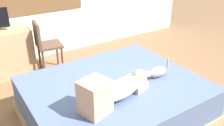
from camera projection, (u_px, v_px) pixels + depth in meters
name	position (u px, v px, depth m)	size (l,w,h in m)	color
ground_plane	(122.00, 122.00, 2.98)	(16.00, 16.00, 0.00)	brown
bed	(114.00, 101.00, 2.94)	(1.99, 1.67, 0.49)	#997A56
person_lying	(115.00, 90.00, 2.49)	(0.94, 0.47, 0.34)	#8C939E
cat	(156.00, 72.00, 2.93)	(0.36, 0.12, 0.21)	gray
desk	(2.00, 53.00, 3.90)	(0.90, 0.56, 0.74)	#997A56
cup	(7.00, 24.00, 3.91)	(0.08, 0.08, 0.08)	teal
chair_by_desk	(45.00, 43.00, 3.92)	(0.42, 0.42, 0.86)	#4C3828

